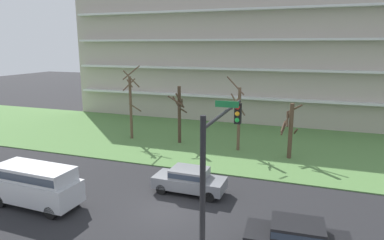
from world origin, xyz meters
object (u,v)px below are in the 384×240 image
tree_far_left (131,103)px  sedan_gray_center_right (189,179)px  tree_left (179,113)px  tree_right (290,129)px  traffic_signal_mast (218,167)px  tree_center (238,116)px  sedan_black_center_left (297,238)px  van_silver_near_left (35,183)px

tree_far_left → sedan_gray_center_right: (9.40, -9.65, -2.67)m
tree_left → tree_right: (9.83, -1.07, -0.46)m
sedan_gray_center_right → traffic_signal_mast: traffic_signal_mast is taller
tree_left → traffic_signal_mast: bearing=-64.4°
tree_left → sedan_gray_center_right: (4.50, -9.75, -2.03)m
traffic_signal_mast → tree_left: bearing=115.6°
tree_center → sedan_gray_center_right: tree_center is taller
tree_right → sedan_black_center_left: tree_right is taller
traffic_signal_mast → sedan_gray_center_right: bearing=116.8°
sedan_gray_center_right → traffic_signal_mast: size_ratio=0.64×
tree_left → van_silver_near_left: bearing=-102.1°
tree_far_left → van_silver_near_left: 14.43m
tree_center → van_silver_near_left: 16.35m
van_silver_near_left → sedan_black_center_left: bearing=2.0°
tree_right → tree_left: bearing=173.8°
tree_left → van_silver_near_left: tree_left is taller
tree_center → traffic_signal_mast: (2.66, -16.66, 1.61)m
tree_far_left → sedan_black_center_left: bearing=-41.6°
van_silver_near_left → sedan_gray_center_right: size_ratio=1.19×
tree_center → tree_right: (4.28, -0.61, -0.66)m
tree_left → tree_center: size_ratio=0.83×
tree_right → sedan_black_center_left: 13.33m
tree_left → tree_right: 9.90m
traffic_signal_mast → sedan_black_center_left: bearing=45.7°
tree_left → tree_far_left: bearing=-178.9°
tree_right → sedan_black_center_left: bearing=-84.9°
van_silver_near_left → tree_left: bearing=79.9°
tree_far_left → tree_right: (14.74, -0.97, -1.09)m
tree_center → tree_right: tree_center is taller
tree_right → van_silver_near_left: 18.47m
van_silver_near_left → sedan_black_center_left: 14.08m
sedan_black_center_left → sedan_gray_center_right: bearing=142.2°
tree_right → tree_center: bearing=171.9°
tree_center → sedan_black_center_left: size_ratio=1.44×
traffic_signal_mast → van_silver_near_left: bearing=165.7°
tree_right → sedan_black_center_left: (1.18, -13.18, -1.57)m
tree_far_left → sedan_black_center_left: (15.92, -14.15, -2.67)m
tree_right → van_silver_near_left: tree_right is taller
sedan_gray_center_right → traffic_signal_mast: (3.71, -7.37, 3.84)m
tree_far_left → tree_right: 14.81m
sedan_gray_center_right → tree_left: bearing=-64.4°
sedan_black_center_left → traffic_signal_mast: bearing=-137.5°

